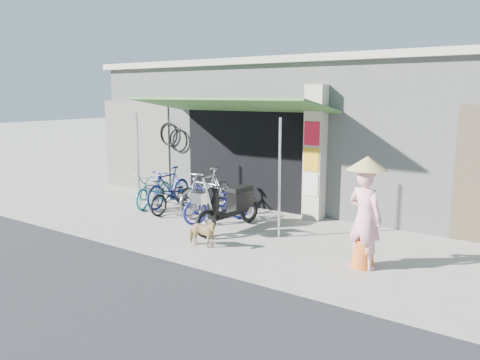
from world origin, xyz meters
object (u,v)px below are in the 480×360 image
Objects in this scene: bike_teal at (154,189)px; street_dog at (202,233)px; bike_navy at (218,203)px; nun at (365,214)px; moped at (230,206)px; bike_silver at (207,191)px; bike_black at (174,196)px; bike_blue at (169,187)px.

bike_teal is 3.56m from street_dog.
bike_navy is 3.73m from nun.
nun is at bearing -25.33° from bike_teal.
street_dog is 1.29m from moped.
bike_navy is (0.69, -0.46, -0.10)m from bike_silver.
bike_silver is at bearing -8.53° from bike_teal.
nun is at bearing -13.88° from bike_silver.
bike_black is at bearing -26.48° from bike_teal.
bike_silver is at bearing 27.94° from street_dog.
bike_blue is 0.99× the size of bike_navy.
moped is at bearing -21.64° from bike_blue.
nun reaches higher than street_dog.
bike_teal is at bearing -171.26° from bike_silver.
bike_silver is 4.50m from nun.
street_dog is (2.67, -2.00, -0.23)m from bike_blue.
bike_teal is 0.88× the size of nun.
bike_navy is 0.62m from moped.
bike_teal is at bearing 4.62° from nun.
moped reaches higher than bike_black.
nun is (5.49, -1.30, 0.40)m from bike_blue.
street_dog is at bearing -73.78° from moped.
bike_blue is (0.37, 0.15, 0.07)m from bike_teal.
bike_navy is 0.92× the size of nun.
moped is at bearing -26.37° from bike_teal.
bike_blue reaches higher than bike_teal.
bike_navy is (1.89, -0.46, -0.06)m from bike_blue.
moped is (2.80, -0.60, 0.08)m from bike_teal.
bike_teal is 0.83× the size of moped.
nun is at bearing -10.92° from bike_black.
street_dog is 2.97m from nun.
moped is 3.14m from nun.
bike_silver is 2.50m from street_dog.
bike_blue is at bearing 168.07° from moped.
bike_black is 0.79× the size of moped.
bike_teal is 5.99m from nun.
bike_teal is at bearing -162.42° from bike_blue.
bike_blue reaches higher than street_dog.
street_dog is at bearing 29.61° from nun.
bike_blue is at bearing -176.59° from bike_silver.
bike_teal is 1.06× the size of bike_black.
bike_blue is 0.92× the size of bike_silver.
bike_black is 1.43m from bike_navy.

